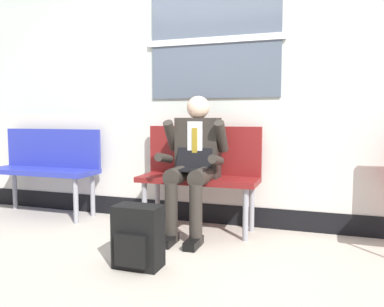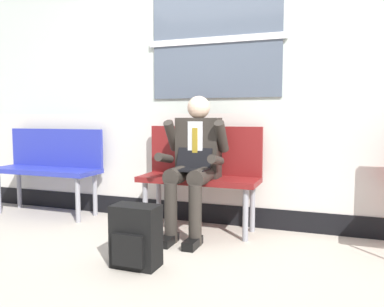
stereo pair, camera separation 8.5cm
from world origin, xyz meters
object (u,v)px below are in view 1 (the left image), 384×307
at_px(bench_with_person, 201,169).
at_px(bench_empty, 47,164).
at_px(person_seated, 194,161).
at_px(backpack, 138,237).

relative_size(bench_with_person, bench_empty, 0.93).
relative_size(bench_empty, person_seated, 0.96).
distance_m(bench_empty, person_seated, 1.79).
bearing_deg(backpack, person_seated, 81.59).
bearing_deg(bench_with_person, bench_empty, -179.88).
height_order(bench_with_person, person_seated, person_seated).
xyz_separation_m(bench_empty, person_seated, (1.77, -0.20, 0.12)).
height_order(bench_with_person, backpack, bench_with_person).
bearing_deg(person_seated, bench_with_person, 90.00).
xyz_separation_m(bench_with_person, backpack, (-0.13, -1.07, -0.35)).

